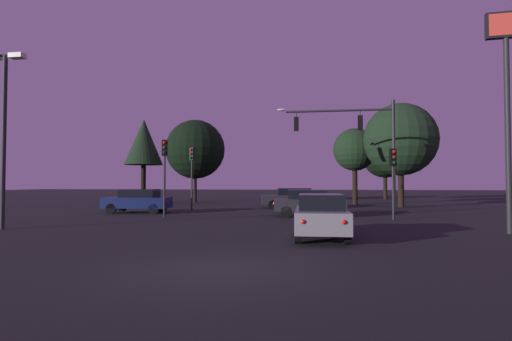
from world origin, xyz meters
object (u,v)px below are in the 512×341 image
(car_nearside_lane, at_px, (321,215))
(traffic_signal_mast_arm, at_px, (359,135))
(traffic_light_median, at_px, (165,162))
(tree_center_horizon, at_px, (355,150))
(traffic_light_corner_right, at_px, (192,166))
(tree_behind_sign, at_px, (385,155))
(car_far_lane, at_px, (292,198))
(store_sign_illuminated, at_px, (507,74))
(parking_lot_lamp_post, at_px, (4,116))
(traffic_light_corner_left, at_px, (393,169))
(tree_left_far, at_px, (144,142))
(tree_right_cluster, at_px, (195,149))
(tree_lot_edge, at_px, (400,140))
(car_crossing_right, at_px, (138,201))
(car_crossing_left, at_px, (309,202))

(car_nearside_lane, bearing_deg, traffic_signal_mast_arm, 77.77)
(traffic_light_median, height_order, tree_center_horizon, tree_center_horizon)
(traffic_light_corner_right, distance_m, tree_behind_sign, 26.63)
(car_far_lane, height_order, store_sign_illuminated, store_sign_illuminated)
(traffic_signal_mast_arm, bearing_deg, parking_lot_lamp_post, -144.69)
(traffic_light_corner_left, xyz_separation_m, tree_behind_sign, (3.95, 26.13, 2.47))
(car_far_lane, distance_m, parking_lot_lamp_post, 19.66)
(traffic_light_corner_left, bearing_deg, tree_left_far, 143.28)
(traffic_light_corner_right, height_order, tree_right_cluster, tree_right_cluster)
(parking_lot_lamp_post, relative_size, tree_right_cluster, 0.91)
(car_nearside_lane, bearing_deg, parking_lot_lamp_post, 176.95)
(traffic_light_corner_right, distance_m, tree_center_horizon, 15.51)
(tree_left_far, bearing_deg, traffic_light_median, -62.04)
(store_sign_illuminated, bearing_deg, tree_right_cluster, 131.51)
(traffic_light_median, relative_size, tree_center_horizon, 0.64)
(car_nearside_lane, height_order, tree_left_far, tree_left_far)
(traffic_signal_mast_arm, relative_size, car_far_lane, 1.52)
(tree_lot_edge, bearing_deg, store_sign_illuminated, -88.20)
(tree_left_far, bearing_deg, traffic_signal_mast_arm, -30.20)
(car_crossing_right, xyz_separation_m, tree_lot_edge, (17.88, 8.78, 4.56))
(car_crossing_left, distance_m, tree_lot_edge, 12.89)
(tree_center_horizon, bearing_deg, tree_left_far, 178.62)
(car_crossing_left, relative_size, tree_right_cluster, 0.52)
(traffic_light_median, height_order, parking_lot_lamp_post, parking_lot_lamp_post)
(traffic_signal_mast_arm, xyz_separation_m, tree_behind_sign, (5.26, 21.98, 0.19))
(traffic_signal_mast_arm, bearing_deg, traffic_light_corner_right, 173.86)
(car_far_lane, distance_m, tree_center_horizon, 8.94)
(car_nearside_lane, xyz_separation_m, tree_lot_edge, (6.50, 18.78, 4.56))
(traffic_light_median, height_order, tree_lot_edge, tree_lot_edge)
(traffic_signal_mast_arm, distance_m, store_sign_illuminated, 10.59)
(traffic_light_corner_right, relative_size, car_crossing_right, 1.03)
(parking_lot_lamp_post, relative_size, tree_center_horizon, 1.07)
(tree_left_far, bearing_deg, car_crossing_left, -40.58)
(tree_behind_sign, bearing_deg, store_sign_illuminated, -91.39)
(tree_lot_edge, bearing_deg, car_nearside_lane, -109.08)
(traffic_light_corner_right, height_order, tree_lot_edge, tree_lot_edge)
(car_crossing_right, height_order, tree_center_horizon, tree_center_horizon)
(car_nearside_lane, distance_m, car_crossing_right, 15.16)
(traffic_signal_mast_arm, xyz_separation_m, car_crossing_right, (-13.92, -1.67, -4.13))
(traffic_light_corner_right, xyz_separation_m, car_crossing_right, (-2.63, -2.88, -2.32))
(tree_left_far, distance_m, tree_center_horizon, 20.20)
(traffic_light_median, relative_size, car_far_lane, 0.90)
(tree_lot_edge, bearing_deg, car_crossing_left, -125.88)
(tree_behind_sign, distance_m, tree_center_horizon, 12.04)
(parking_lot_lamp_post, distance_m, tree_center_horizon, 27.20)
(tree_left_far, bearing_deg, parking_lot_lamp_post, -80.10)
(car_crossing_right, relative_size, tree_left_far, 0.52)
(car_crossing_right, distance_m, tree_lot_edge, 20.43)
(car_crossing_left, relative_size, parking_lot_lamp_post, 0.57)
(store_sign_illuminated, bearing_deg, car_far_lane, 121.99)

